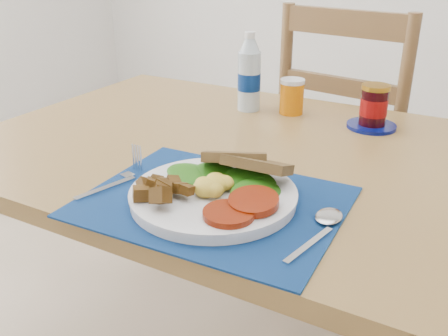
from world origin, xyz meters
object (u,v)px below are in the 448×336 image
object	(u,v)px
water_bottle	(249,76)
jam_on_saucer	(373,109)
chair_far	(351,125)
juice_glass	(292,97)
breakfast_plate	(209,191)

from	to	relation	value
water_bottle	jam_on_saucer	distance (m)	0.35
chair_far	water_bottle	distance (m)	0.51
juice_glass	jam_on_saucer	xyz separation A→B (m)	(0.23, -0.01, 0.00)
breakfast_plate	water_bottle	size ratio (longest dim) A/B	1.38
juice_glass	breakfast_plate	bearing A→B (deg)	-82.83
breakfast_plate	juice_glass	xyz separation A→B (m)	(-0.07, 0.57, 0.02)
jam_on_saucer	breakfast_plate	bearing A→B (deg)	-105.62
chair_far	water_bottle	size ratio (longest dim) A/B	5.63
breakfast_plate	jam_on_saucer	xyz separation A→B (m)	(0.16, 0.56, 0.03)
breakfast_plate	jam_on_saucer	size ratio (longest dim) A/B	2.40
chair_far	jam_on_saucer	bearing A→B (deg)	119.29
chair_far	breakfast_plate	size ratio (longest dim) A/B	4.09
water_bottle	jam_on_saucer	bearing A→B (deg)	2.45
chair_far	water_bottle	bearing A→B (deg)	72.26
juice_glass	water_bottle	bearing A→B (deg)	-167.35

